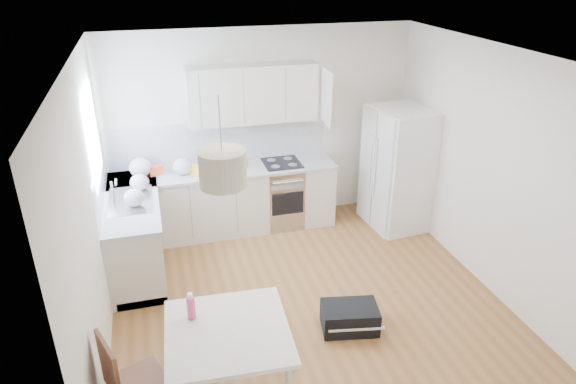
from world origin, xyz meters
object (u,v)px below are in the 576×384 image
object	(u,v)px
dining_chair	(139,380)
refrigerator	(399,169)
dining_table	(228,339)
gym_bag	(350,317)

from	to	relation	value
dining_chair	refrigerator	bearing A→B (deg)	15.60
refrigerator	dining_chair	bearing A→B (deg)	-148.24
refrigerator	dining_table	world-z (taller)	refrigerator
refrigerator	dining_chair	size ratio (longest dim) A/B	1.75
dining_table	gym_bag	xyz separation A→B (m)	(1.34, 0.63, -0.57)
refrigerator	gym_bag	size ratio (longest dim) A/B	2.96
gym_bag	dining_table	bearing A→B (deg)	-143.80
dining_table	dining_chair	distance (m)	0.76
dining_table	gym_bag	distance (m)	1.59
dining_table	dining_chair	world-z (taller)	dining_chair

